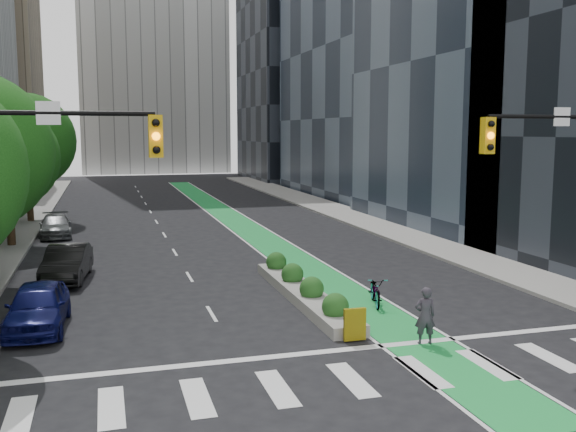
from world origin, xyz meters
TOP-DOWN VIEW (x-y plane):
  - ground at (0.00, 0.00)m, footprint 160.00×160.00m
  - sidewalk_left at (-11.80, 25.00)m, footprint 3.60×90.00m
  - sidewalk_right at (11.80, 25.00)m, footprint 3.60×90.00m
  - bike_lane_paint at (3.00, 30.00)m, footprint 2.20×70.00m
  - building_dark_end at (20.00, 68.00)m, footprint 14.00×18.00m
  - tree_midfar at (-11.00, 22.00)m, footprint 5.60×5.60m
  - tree_far at (-11.00, 32.00)m, footprint 6.60×6.60m
  - median_planter at (1.20, 7.04)m, footprint 1.20×10.26m
  - bicycle at (3.52, 5.50)m, footprint 1.25×2.18m
  - cyclist at (3.15, 1.04)m, footprint 0.71×0.53m
  - parked_car_left_near at (-8.18, 5.79)m, footprint 1.96×4.52m
  - parked_car_left_mid at (-7.63, 12.76)m, footprint 2.12×4.74m
  - parked_car_left_far at (-8.91, 25.29)m, footprint 2.11×4.61m

SIDE VIEW (x-z plane):
  - ground at x=0.00m, z-range 0.00..0.00m
  - bike_lane_paint at x=3.00m, z-range 0.00..0.01m
  - sidewalk_left at x=-11.80m, z-range 0.00..0.15m
  - sidewalk_right at x=11.80m, z-range 0.00..0.15m
  - median_planter at x=1.20m, z-range -0.18..0.92m
  - bicycle at x=3.52m, z-range 0.00..1.08m
  - parked_car_left_far at x=-8.91m, z-range 0.00..1.31m
  - parked_car_left_mid at x=-7.63m, z-range 0.00..1.51m
  - parked_car_left_near at x=-8.18m, z-range 0.00..1.52m
  - cyclist at x=3.15m, z-range 0.00..1.76m
  - tree_midfar at x=-11.00m, z-range 1.07..8.83m
  - tree_far at x=-11.00m, z-range 1.19..10.20m
  - building_dark_end at x=20.00m, z-range 0.00..28.00m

